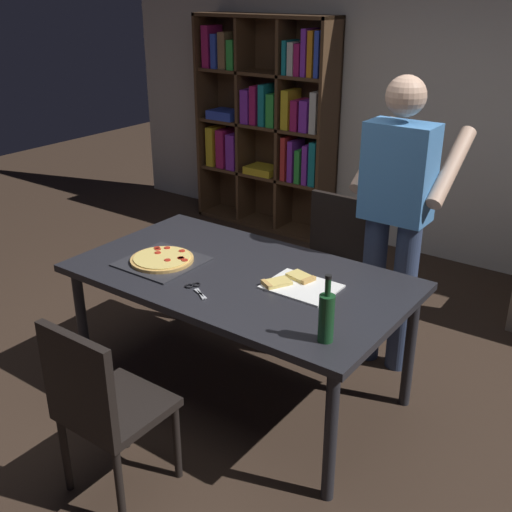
# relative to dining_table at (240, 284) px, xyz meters

# --- Properties ---
(ground_plane) EXTENTS (12.00, 12.00, 0.00)m
(ground_plane) POSITION_rel_dining_table_xyz_m (0.00, 0.00, -0.69)
(ground_plane) COLOR #38281E
(back_wall) EXTENTS (6.40, 0.10, 2.80)m
(back_wall) POSITION_rel_dining_table_xyz_m (0.00, 2.60, 0.71)
(back_wall) COLOR silver
(back_wall) RESTS_ON ground_plane
(dining_table) EXTENTS (1.82, 1.03, 0.75)m
(dining_table) POSITION_rel_dining_table_xyz_m (0.00, 0.00, 0.00)
(dining_table) COLOR #232328
(dining_table) RESTS_ON ground_plane
(chair_near_camera) EXTENTS (0.42, 0.42, 0.90)m
(chair_near_camera) POSITION_rel_dining_table_xyz_m (-0.00, -1.00, -0.17)
(chair_near_camera) COLOR black
(chair_near_camera) RESTS_ON ground_plane
(chair_far_side) EXTENTS (0.42, 0.42, 0.90)m
(chair_far_side) POSITION_rel_dining_table_xyz_m (0.00, 1.00, -0.17)
(chair_far_side) COLOR black
(chair_far_side) RESTS_ON ground_plane
(bookshelf) EXTENTS (1.40, 0.35, 1.95)m
(bookshelf) POSITION_rel_dining_table_xyz_m (-1.47, 2.38, 0.35)
(bookshelf) COLOR #513823
(bookshelf) RESTS_ON ground_plane
(person_serving_pizza) EXTENTS (0.55, 0.54, 1.75)m
(person_serving_pizza) POSITION_rel_dining_table_xyz_m (0.53, 0.78, 0.31)
(person_serving_pizza) COLOR #38476B
(person_serving_pizza) RESTS_ON ground_plane
(pepperoni_pizza_on_tray) EXTENTS (0.41, 0.41, 0.04)m
(pepperoni_pizza_on_tray) POSITION_rel_dining_table_xyz_m (-0.44, -0.14, 0.08)
(pepperoni_pizza_on_tray) COLOR #2D2D33
(pepperoni_pizza_on_tray) RESTS_ON dining_table
(pizza_slices_on_towel) EXTENTS (0.37, 0.28, 0.03)m
(pizza_slices_on_towel) POSITION_rel_dining_table_xyz_m (0.33, 0.05, 0.08)
(pizza_slices_on_towel) COLOR white
(pizza_slices_on_towel) RESTS_ON dining_table
(wine_bottle) EXTENTS (0.07, 0.07, 0.32)m
(wine_bottle) POSITION_rel_dining_table_xyz_m (0.72, -0.33, 0.18)
(wine_bottle) COLOR #194723
(wine_bottle) RESTS_ON dining_table
(kitchen_scissors) EXTENTS (0.19, 0.14, 0.01)m
(kitchen_scissors) POSITION_rel_dining_table_xyz_m (-0.07, -0.28, 0.07)
(kitchen_scissors) COLOR silver
(kitchen_scissors) RESTS_ON dining_table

